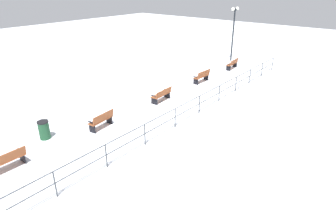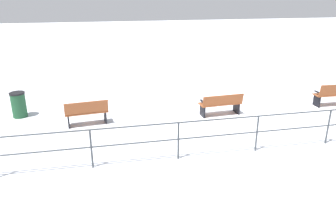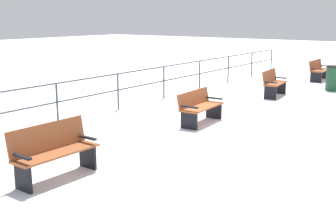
% 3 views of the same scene
% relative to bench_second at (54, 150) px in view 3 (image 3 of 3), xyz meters
% --- Properties ---
extents(ground_plane, '(80.00, 80.00, 0.00)m').
position_rel_bench_second_xyz_m(ground_plane, '(0.09, 4.79, -0.49)').
color(ground_plane, white).
rests_on(ground_plane, ground).
extents(bench_second, '(0.55, 1.58, 0.95)m').
position_rel_bench_second_xyz_m(bench_second, '(0.00, 0.00, 0.00)').
color(bench_second, brown).
rests_on(bench_second, ground).
extents(bench_third, '(0.66, 1.59, 0.84)m').
position_rel_bench_second_xyz_m(bench_third, '(-0.05, 4.79, -0.05)').
color(bench_third, brown).
rests_on(bench_third, ground).
extents(bench_fourth, '(0.67, 1.48, 0.91)m').
position_rel_bench_second_xyz_m(bench_fourth, '(-0.02, 9.57, -0.02)').
color(bench_fourth, brown).
rests_on(bench_fourth, ground).
extents(bench_fifth, '(0.59, 1.61, 0.88)m').
position_rel_bench_second_xyz_m(bench_fifth, '(0.08, 14.37, -0.04)').
color(bench_fifth, brown).
rests_on(bench_fifth, ground).
extents(waterfront_railing, '(0.05, 22.92, 1.09)m').
position_rel_bench_second_xyz_m(waterfront_railing, '(-2.90, 4.79, 0.25)').
color(waterfront_railing, '#383D42').
rests_on(waterfront_railing, ground).
extents(trash_bin, '(0.53, 0.53, 0.93)m').
position_rel_bench_second_xyz_m(trash_bin, '(1.31, 12.01, -0.03)').
color(trash_bin, '#1E4C2D').
rests_on(trash_bin, ground).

